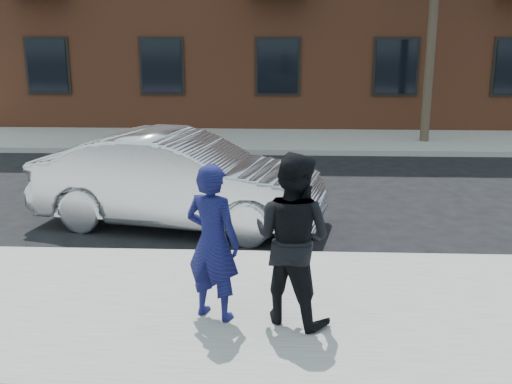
{
  "coord_description": "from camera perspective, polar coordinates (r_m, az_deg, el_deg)",
  "views": [
    {
      "loc": [
        0.27,
        -6.84,
        3.36
      ],
      "look_at": [
        -0.05,
        0.4,
        1.39
      ],
      "focal_mm": 42.0,
      "sensor_mm": 36.0,
      "label": 1
    }
  ],
  "objects": [
    {
      "name": "near_sidewalk",
      "position": [
        7.37,
        0.18,
        -11.28
      ],
      "size": [
        50.0,
        3.5,
        0.15
      ],
      "primitive_type": "cube",
      "color": "gray",
      "rests_on": "ground"
    },
    {
      "name": "far_sidewalk",
      "position": [
        18.38,
        1.66,
        4.92
      ],
      "size": [
        50.0,
        3.5,
        0.15
      ],
      "primitive_type": "cube",
      "color": "gray",
      "rests_on": "ground"
    },
    {
      "name": "silver_sedan",
      "position": [
        10.5,
        -7.31,
        1.13
      ],
      "size": [
        5.26,
        2.68,
        1.65
      ],
      "primitive_type": "imported",
      "rotation": [
        0.0,
        0.0,
        1.38
      ],
      "color": "silver",
      "rests_on": "ground"
    },
    {
      "name": "man_hoodie",
      "position": [
        6.75,
        -4.15,
        -4.8
      ],
      "size": [
        0.78,
        0.67,
        1.81
      ],
      "rotation": [
        0.0,
        0.0,
        2.71
      ],
      "color": "navy",
      "rests_on": "near_sidewalk"
    },
    {
      "name": "man_peacoat",
      "position": [
        6.65,
        3.48,
        -4.45
      ],
      "size": [
        1.19,
        1.11,
        1.95
      ],
      "rotation": [
        0.0,
        0.0,
        2.63
      ],
      "color": "black",
      "rests_on": "near_sidewalk"
    },
    {
      "name": "far_curb",
      "position": [
        16.62,
        1.56,
        3.81
      ],
      "size": [
        50.0,
        0.1,
        0.15
      ],
      "primitive_type": "cube",
      "color": "#999691",
      "rests_on": "ground"
    },
    {
      "name": "ground",
      "position": [
        7.62,
        0.26,
        -10.95
      ],
      "size": [
        100.0,
        100.0,
        0.0
      ],
      "primitive_type": "plane",
      "color": "black",
      "rests_on": "ground"
    },
    {
      "name": "near_curb",
      "position": [
        9.01,
        0.66,
        -6.17
      ],
      "size": [
        50.0,
        0.1,
        0.15
      ],
      "primitive_type": "cube",
      "color": "#999691",
      "rests_on": "ground"
    }
  ]
}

